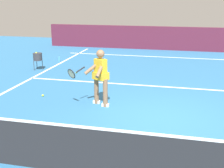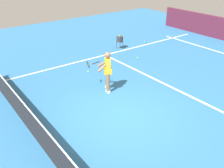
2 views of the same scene
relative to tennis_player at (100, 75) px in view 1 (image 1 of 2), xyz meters
The scene contains 10 objects.
ground_plane 2.08m from the tennis_player, 158.78° to the left, with size 27.53×27.53×0.00m, color teal.
court_back_wall 9.76m from the tennis_player, 100.44° to the right, with size 15.00×0.24×1.31m, color #561E33.
baseline_marking 7.66m from the tennis_player, 103.45° to the right, with size 11.00×0.10×0.01m, color white.
service_line_marking 2.93m from the tennis_player, 129.02° to the right, with size 10.00×0.10×0.01m, color white.
court_net 3.79m from the tennis_player, 117.99° to the left, with size 10.68×0.08×0.97m.
tennis_player is the anchor object (origin of this frame).
tennis_ball_mid 2.07m from the tennis_player, ahead, with size 0.07×0.07×0.07m, color #D1E533.
tennis_ball_far 3.82m from the tennis_player, 60.02° to the right, with size 0.07×0.07×0.07m, color #D1E533.
ball_hopper 4.99m from the tennis_player, 43.72° to the right, with size 0.36×0.36×0.74m.
water_bottle 6.26m from the tennis_player, 56.59° to the right, with size 0.07×0.07×0.24m, color #4C9EE5.
Camera 1 is at (-0.36, 6.81, 2.88)m, focal length 47.76 mm.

